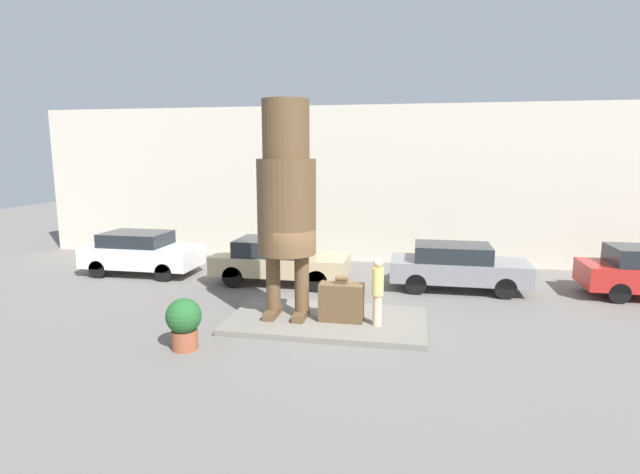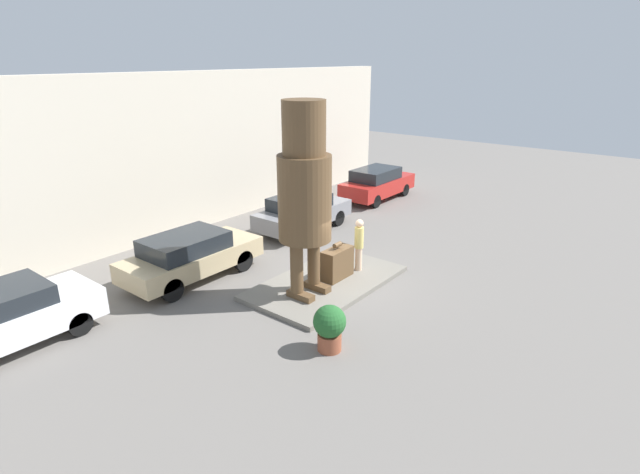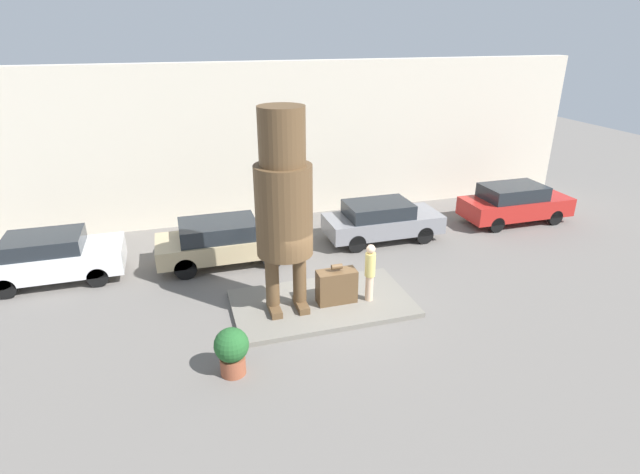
# 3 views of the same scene
# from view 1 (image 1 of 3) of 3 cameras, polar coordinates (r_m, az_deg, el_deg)

# --- Properties ---
(ground_plane) EXTENTS (60.00, 60.00, 0.00)m
(ground_plane) POSITION_cam_1_polar(r_m,az_deg,el_deg) (13.36, 0.83, -9.80)
(ground_plane) COLOR slate
(pedestal) EXTENTS (5.14, 2.93, 0.14)m
(pedestal) POSITION_cam_1_polar(r_m,az_deg,el_deg) (13.34, 0.83, -9.51)
(pedestal) COLOR slate
(pedestal) RESTS_ON ground_plane
(building_backdrop) EXTENTS (28.00, 0.60, 6.29)m
(building_backdrop) POSITION_cam_1_polar(r_m,az_deg,el_deg) (20.48, 4.81, 5.99)
(building_backdrop) COLOR beige
(building_backdrop) RESTS_ON ground_plane
(statue_figure) EXTENTS (1.52, 1.52, 5.61)m
(statue_figure) POSITION_cam_1_polar(r_m,az_deg,el_deg) (12.82, -3.86, 5.04)
(statue_figure) COLOR brown
(statue_figure) RESTS_ON pedestal
(giant_suitcase) EXTENTS (1.14, 0.51, 1.20)m
(giant_suitcase) POSITION_cam_1_polar(r_m,az_deg,el_deg) (12.98, 2.45, -7.42)
(giant_suitcase) COLOR brown
(giant_suitcase) RESTS_ON pedestal
(tourist) EXTENTS (0.30, 0.30, 1.75)m
(tourist) POSITION_cam_1_polar(r_m,az_deg,el_deg) (12.57, 6.60, -5.86)
(tourist) COLOR beige
(tourist) RESTS_ON pedestal
(parked_car_white) EXTENTS (4.14, 1.83, 1.56)m
(parked_car_white) POSITION_cam_1_polar(r_m,az_deg,el_deg) (19.46, -19.78, -1.63)
(parked_car_white) COLOR silver
(parked_car_white) RESTS_ON ground_plane
(parked_car_tan) EXTENTS (4.58, 1.87, 1.53)m
(parked_car_tan) POSITION_cam_1_polar(r_m,az_deg,el_deg) (17.12, -4.70, -2.58)
(parked_car_tan) COLOR tan
(parked_car_tan) RESTS_ON ground_plane
(parked_car_grey) EXTENTS (4.35, 1.79, 1.50)m
(parked_car_grey) POSITION_cam_1_polar(r_m,az_deg,el_deg) (16.86, 15.37, -3.18)
(parked_car_grey) COLOR gray
(parked_car_grey) RESTS_ON ground_plane
(planter_pot) EXTENTS (0.81, 0.81, 1.19)m
(planter_pot) POSITION_cam_1_polar(r_m,az_deg,el_deg) (11.91, -15.29, -9.28)
(planter_pot) COLOR brown
(planter_pot) RESTS_ON ground_plane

